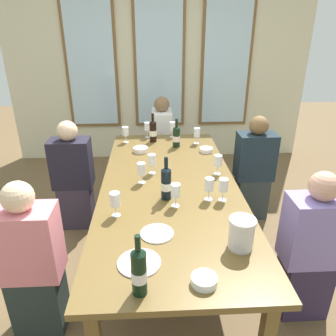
{
  "coord_description": "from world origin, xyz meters",
  "views": [
    {
      "loc": [
        -0.14,
        -2.33,
        1.93
      ],
      "look_at": [
        0.0,
        0.2,
        0.79
      ],
      "focal_mm": 34.58,
      "sensor_mm": 36.0,
      "label": 1
    }
  ],
  "objects_px": {
    "wine_bottle_2": "(176,136)",
    "wine_glass_2": "(152,161)",
    "wine_glass_4": "(176,192)",
    "metal_pitcher": "(241,233)",
    "seated_person_0": "(73,178)",
    "tasting_bowl_0": "(204,280)",
    "wine_glass_7": "(197,133)",
    "seated_person_2": "(32,264)",
    "wine_glass_8": "(223,186)",
    "dining_table": "(169,191)",
    "wine_bottle_3": "(153,131)",
    "tasting_bowl_1": "(206,150)",
    "tasting_bowl_2": "(141,150)",
    "wine_bottle_0": "(139,271)",
    "seated_person_3": "(310,251)",
    "wine_glass_3": "(218,161)",
    "white_plate_1": "(139,263)",
    "wine_glass_5": "(209,185)",
    "wine_glass_6": "(172,127)",
    "wine_glass_0": "(125,132)",
    "wine_glass_1": "(115,200)",
    "seated_person_4": "(162,142)",
    "wine_glass_9": "(141,170)",
    "white_plate_0": "(157,233)",
    "seated_person_1": "(254,171)",
    "wine_glass_10": "(147,127)",
    "wine_bottle_1": "(166,183)"
  },
  "relations": [
    {
      "from": "wine_glass_2",
      "to": "tasting_bowl_2",
      "type": "bearing_deg",
      "value": 102.21
    },
    {
      "from": "metal_pitcher",
      "to": "wine_glass_9",
      "type": "bearing_deg",
      "value": 124.27
    },
    {
      "from": "seated_person_0",
      "to": "tasting_bowl_1",
      "type": "bearing_deg",
      "value": 4.32
    },
    {
      "from": "white_plate_1",
      "to": "seated_person_4",
      "type": "relative_size",
      "value": 0.21
    },
    {
      "from": "wine_glass_5",
      "to": "wine_glass_7",
      "type": "distance_m",
      "value": 1.21
    },
    {
      "from": "wine_glass_5",
      "to": "seated_person_3",
      "type": "relative_size",
      "value": 0.16
    },
    {
      "from": "white_plate_1",
      "to": "wine_glass_2",
      "type": "bearing_deg",
      "value": 85.93
    },
    {
      "from": "wine_bottle_0",
      "to": "seated_person_3",
      "type": "xyz_separation_m",
      "value": [
        1.12,
        0.52,
        -0.34
      ]
    },
    {
      "from": "wine_bottle_2",
      "to": "wine_glass_10",
      "type": "relative_size",
      "value": 1.72
    },
    {
      "from": "white_plate_1",
      "to": "wine_glass_2",
      "type": "xyz_separation_m",
      "value": [
        0.08,
        1.15,
        0.11
      ]
    },
    {
      "from": "tasting_bowl_0",
      "to": "wine_glass_8",
      "type": "bearing_deg",
      "value": 72.12
    },
    {
      "from": "wine_glass_8",
      "to": "dining_table",
      "type": "bearing_deg",
      "value": 142.86
    },
    {
      "from": "wine_glass_7",
      "to": "seated_person_2",
      "type": "xyz_separation_m",
      "value": [
        -1.26,
        -1.59,
        -0.34
      ]
    },
    {
      "from": "seated_person_1",
      "to": "seated_person_2",
      "type": "height_order",
      "value": "same"
    },
    {
      "from": "tasting_bowl_1",
      "to": "wine_glass_1",
      "type": "distance_m",
      "value": 1.39
    },
    {
      "from": "wine_glass_8",
      "to": "seated_person_3",
      "type": "height_order",
      "value": "seated_person_3"
    },
    {
      "from": "metal_pitcher",
      "to": "seated_person_0",
      "type": "distance_m",
      "value": 1.93
    },
    {
      "from": "wine_bottle_2",
      "to": "wine_glass_5",
      "type": "distance_m",
      "value": 1.13
    },
    {
      "from": "wine_bottle_3",
      "to": "wine_glass_1",
      "type": "height_order",
      "value": "wine_bottle_3"
    },
    {
      "from": "wine_bottle_3",
      "to": "wine_glass_9",
      "type": "relative_size",
      "value": 1.8
    },
    {
      "from": "white_plate_0",
      "to": "wine_glass_8",
      "type": "xyz_separation_m",
      "value": [
        0.49,
        0.39,
        0.11
      ]
    },
    {
      "from": "white_plate_1",
      "to": "seated_person_2",
      "type": "height_order",
      "value": "seated_person_2"
    },
    {
      "from": "wine_glass_2",
      "to": "wine_glass_1",
      "type": "bearing_deg",
      "value": -110.69
    },
    {
      "from": "tasting_bowl_2",
      "to": "wine_glass_7",
      "type": "height_order",
      "value": "wine_glass_7"
    },
    {
      "from": "wine_glass_8",
      "to": "tasting_bowl_1",
      "type": "bearing_deg",
      "value": 87.68
    },
    {
      "from": "wine_bottle_1",
      "to": "wine_glass_10",
      "type": "distance_m",
      "value": 1.42
    },
    {
      "from": "wine_glass_6",
      "to": "wine_glass_0",
      "type": "bearing_deg",
      "value": -163.4
    },
    {
      "from": "white_plate_0",
      "to": "wine_glass_8",
      "type": "distance_m",
      "value": 0.64
    },
    {
      "from": "wine_bottle_0",
      "to": "seated_person_1",
      "type": "bearing_deg",
      "value": 58.1
    },
    {
      "from": "white_plate_0",
      "to": "wine_glass_10",
      "type": "height_order",
      "value": "wine_glass_10"
    },
    {
      "from": "tasting_bowl_1",
      "to": "wine_glass_9",
      "type": "height_order",
      "value": "wine_glass_9"
    },
    {
      "from": "seated_person_2",
      "to": "seated_person_1",
      "type": "bearing_deg",
      "value": 35.8
    },
    {
      "from": "wine_bottle_2",
      "to": "wine_glass_3",
      "type": "distance_m",
      "value": 0.75
    },
    {
      "from": "wine_bottle_0",
      "to": "seated_person_4",
      "type": "relative_size",
      "value": 0.3
    },
    {
      "from": "wine_glass_4",
      "to": "wine_bottle_2",
      "type": "bearing_deg",
      "value": 85.29
    },
    {
      "from": "white_plate_0",
      "to": "wine_glass_9",
      "type": "relative_size",
      "value": 1.18
    },
    {
      "from": "wine_bottle_0",
      "to": "wine_glass_9",
      "type": "height_order",
      "value": "wine_bottle_0"
    },
    {
      "from": "wine_bottle_0",
      "to": "wine_glass_1",
      "type": "height_order",
      "value": "wine_bottle_0"
    },
    {
      "from": "tasting_bowl_0",
      "to": "wine_glass_10",
      "type": "bearing_deg",
      "value": 97.22
    },
    {
      "from": "wine_bottle_0",
      "to": "wine_glass_8",
      "type": "bearing_deg",
      "value": 55.79
    },
    {
      "from": "dining_table",
      "to": "wine_bottle_3",
      "type": "relative_size",
      "value": 8.03
    },
    {
      "from": "wine_glass_6",
      "to": "wine_glass_2",
      "type": "bearing_deg",
      "value": -104.05
    },
    {
      "from": "wine_bottle_2",
      "to": "seated_person_1",
      "type": "height_order",
      "value": "seated_person_1"
    },
    {
      "from": "wine_glass_1",
      "to": "wine_glass_4",
      "type": "height_order",
      "value": "same"
    },
    {
      "from": "white_plate_1",
      "to": "seated_person_0",
      "type": "height_order",
      "value": "seated_person_0"
    },
    {
      "from": "wine_bottle_2",
      "to": "wine_glass_2",
      "type": "bearing_deg",
      "value": -112.0
    },
    {
      "from": "tasting_bowl_0",
      "to": "seated_person_0",
      "type": "xyz_separation_m",
      "value": [
        -1.02,
        1.69,
        -0.24
      ]
    },
    {
      "from": "wine_glass_9",
      "to": "wine_glass_10",
      "type": "bearing_deg",
      "value": 87.84
    },
    {
      "from": "tasting_bowl_0",
      "to": "wine_glass_7",
      "type": "height_order",
      "value": "wine_glass_7"
    },
    {
      "from": "wine_glass_2",
      "to": "seated_person_2",
      "type": "xyz_separation_m",
      "value": [
        -0.78,
        -0.87,
        -0.33
      ]
    }
  ]
}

